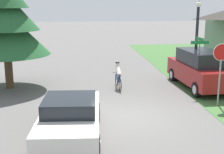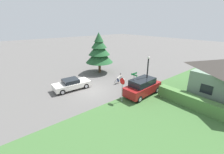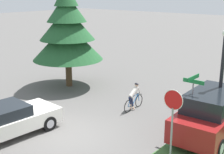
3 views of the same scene
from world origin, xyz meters
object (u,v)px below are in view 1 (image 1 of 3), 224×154
at_px(sedan_left_lane, 70,117).
at_px(cyclist, 118,76).
at_px(stop_sign, 221,62).
at_px(parked_suv_right, 201,69).
at_px(conifer_tall_near, 5,19).
at_px(street_lamp, 197,37).
at_px(street_name_sign, 199,55).

xyz_separation_m(sedan_left_lane, cyclist, (2.30, 5.93, -0.00)).
height_order(sedan_left_lane, stop_sign, stop_sign).
relative_size(parked_suv_right, conifer_tall_near, 0.75).
bearing_deg(street_lamp, conifer_tall_near, 178.60).
height_order(stop_sign, street_lamp, street_lamp).
height_order(sedan_left_lane, cyclist, cyclist).
bearing_deg(parked_suv_right, stop_sign, 171.10).
relative_size(stop_sign, street_lamp, 0.60).
distance_m(sedan_left_lane, stop_sign, 6.99).
distance_m(cyclist, conifer_tall_near, 6.44).
xyz_separation_m(cyclist, conifer_tall_near, (-5.70, 0.69, 2.93)).
bearing_deg(cyclist, conifer_tall_near, 79.62).
height_order(sedan_left_lane, conifer_tall_near, conifer_tall_near).
distance_m(street_lamp, conifer_tall_near, 10.02).
bearing_deg(conifer_tall_near, parked_suv_right, -5.65).
relative_size(parked_suv_right, stop_sign, 1.82).
distance_m(cyclist, street_lamp, 4.70).
xyz_separation_m(parked_suv_right, stop_sign, (-0.29, -2.90, 0.92)).
bearing_deg(street_lamp, sedan_left_lane, -135.86).
bearing_deg(street_lamp, cyclist, -173.99).
height_order(street_name_sign, conifer_tall_near, conifer_tall_near).
relative_size(parked_suv_right, street_lamp, 1.09).
bearing_deg(parked_suv_right, cyclist, 82.97).
xyz_separation_m(sedan_left_lane, street_lamp, (6.57, 6.38, 1.91)).
bearing_deg(cyclist, street_name_sign, -111.51).
distance_m(stop_sign, street_name_sign, 1.96).
distance_m(parked_suv_right, conifer_tall_near, 10.38).
height_order(street_lamp, conifer_tall_near, conifer_tall_near).
height_order(cyclist, parked_suv_right, parked_suv_right).
bearing_deg(conifer_tall_near, cyclist, -6.94).
xyz_separation_m(parked_suv_right, street_lamp, (-0.04, 0.75, 1.60)).
height_order(parked_suv_right, street_name_sign, street_name_sign).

